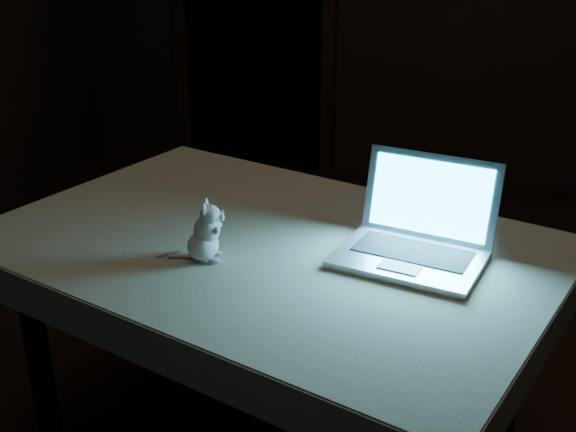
% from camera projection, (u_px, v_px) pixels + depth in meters
% --- Properties ---
extents(floor, '(5.00, 5.00, 0.00)m').
position_uv_depth(floor, '(347.00, 426.00, 2.42)').
color(floor, black).
rests_on(floor, ground).
extents(doorway, '(1.06, 0.36, 2.13)m').
position_uv_depth(doorway, '(253.00, 2.00, 4.49)').
color(doorway, black).
rests_on(doorway, back_wall).
extents(table, '(1.63, 1.31, 0.76)m').
position_uv_depth(table, '(269.00, 358.00, 2.13)').
color(table, black).
rests_on(table, floor).
extents(tablecloth, '(1.75, 1.42, 0.11)m').
position_uv_depth(tablecloth, '(295.00, 269.00, 1.93)').
color(tablecloth, beige).
rests_on(tablecloth, table).
extents(laptop, '(0.42, 0.39, 0.25)m').
position_uv_depth(laptop, '(412.00, 219.00, 1.80)').
color(laptop, silver).
rests_on(laptop, tablecloth).
extents(plush_mouse, '(0.16, 0.16, 0.16)m').
position_uv_depth(plush_mouse, '(202.00, 231.00, 1.84)').
color(plush_mouse, silver).
rests_on(plush_mouse, tablecloth).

